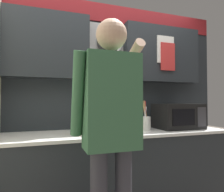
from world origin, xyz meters
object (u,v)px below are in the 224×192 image
at_px(microwave, 178,116).
at_px(knife_block, 80,123).
at_px(person, 111,120).
at_px(utensil_crock, 145,122).

bearing_deg(microwave, knife_block, 179.98).
xyz_separation_m(knife_block, person, (0.10, -0.68, 0.08)).
height_order(knife_block, utensil_crock, utensil_crock).
height_order(utensil_crock, person, person).
distance_m(microwave, person, 1.27).
xyz_separation_m(microwave, knife_block, (-1.18, 0.00, -0.04)).
bearing_deg(person, microwave, 32.39).
xyz_separation_m(microwave, person, (-1.07, -0.68, 0.04)).
bearing_deg(utensil_crock, microwave, -0.21).
relative_size(utensil_crock, person, 0.19).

